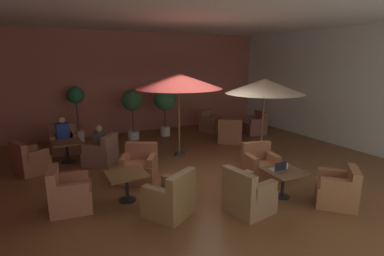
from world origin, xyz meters
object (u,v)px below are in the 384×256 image
(armchair_front_right_east, at_px, (210,124))
(patron_by_window, at_px, (63,130))
(cafe_table_front_left, at_px, (284,175))
(potted_tree_left_corner, at_px, (165,102))
(armchair_front_left_east, at_px, (248,196))
(patron_blue_shirt, at_px, (99,139))
(cafe_table_rear_right, at_px, (67,146))
(patio_umbrella_center_beige, at_px, (179,81))
(armchair_front_left_north, at_px, (260,166))
(armchair_front_right_south, at_px, (230,134))
(armchair_front_right_north, at_px, (255,126))
(potted_tree_mid_right, at_px, (76,104))
(open_laptop, at_px, (279,168))
(patio_umbrella_tall_red, at_px, (265,87))
(armchair_mid_center_east, at_px, (170,199))
(armchair_front_left_south, at_px, (338,190))
(armchair_mid_center_north, at_px, (69,194))
(armchair_rear_right_east, at_px, (102,153))
(armchair_rear_right_south, at_px, (64,143))
(cafe_table_front_right, at_px, (232,125))
(potted_tree_mid_left, at_px, (132,104))
(cafe_table_mid_center, at_px, (126,178))
(armchair_mid_center_south, at_px, (140,167))
(armchair_rear_right_north, at_px, (30,161))
(iced_drink_cup, at_px, (286,166))

(armchair_front_right_east, bearing_deg, patron_by_window, -176.23)
(cafe_table_front_left, bearing_deg, potted_tree_left_corner, 92.21)
(armchair_front_left_east, distance_m, patron_blue_shirt, 4.56)
(cafe_table_rear_right, bearing_deg, patio_umbrella_center_beige, -15.53)
(armchair_front_left_north, distance_m, armchair_front_right_south, 3.29)
(armchair_front_right_north, bearing_deg, armchair_front_left_north, -127.27)
(potted_tree_left_corner, relative_size, patron_blue_shirt, 2.55)
(cafe_table_rear_right, bearing_deg, potted_tree_mid_right, 75.36)
(armchair_front_right_east, bearing_deg, open_laptop, -106.81)
(patio_umbrella_tall_red, height_order, potted_tree_left_corner, patio_umbrella_tall_red)
(cafe_table_front_left, height_order, patio_umbrella_tall_red, patio_umbrella_tall_red)
(patio_umbrella_center_beige, bearing_deg, armchair_mid_center_east, -117.31)
(armchair_front_left_east, xyz_separation_m, open_laptop, (0.95, 0.22, 0.32))
(armchair_front_right_east, relative_size, armchair_mid_center_east, 0.91)
(armchair_front_left_south, height_order, cafe_table_rear_right, armchair_front_left_south)
(cafe_table_front_left, height_order, open_laptop, open_laptop)
(armchair_front_left_north, relative_size, armchair_mid_center_north, 1.01)
(armchair_front_left_east, bearing_deg, patio_umbrella_tall_red, 46.06)
(armchair_front_right_east, xyz_separation_m, patio_umbrella_center_beige, (-2.41, -2.23, 1.94))
(armchair_mid_center_east, height_order, patron_blue_shirt, patron_blue_shirt)
(armchair_rear_right_east, distance_m, armchair_rear_right_south, 1.86)
(armchair_front_right_south, xyz_separation_m, patron_blue_shirt, (-4.51, -0.20, 0.40))
(armchair_rear_right_east, bearing_deg, cafe_table_front_right, 11.55)
(armchair_rear_right_east, bearing_deg, armchair_front_left_north, -40.91)
(patron_by_window, bearing_deg, armchair_front_right_east, 3.77)
(open_laptop, bearing_deg, patio_umbrella_center_beige, 100.57)
(patron_by_window, bearing_deg, armchair_front_left_east, -63.31)
(armchair_front_left_east, xyz_separation_m, potted_tree_mid_left, (-0.44, 6.23, 0.97))
(armchair_front_left_north, bearing_deg, armchair_front_left_south, -74.65)
(armchair_front_left_east, bearing_deg, armchair_front_right_east, 65.78)
(armchair_front_right_north, height_order, patio_umbrella_center_beige, patio_umbrella_center_beige)
(armchair_front_left_north, relative_size, armchair_front_right_north, 0.99)
(armchair_front_left_east, height_order, patio_umbrella_center_beige, patio_umbrella_center_beige)
(cafe_table_mid_center, height_order, patio_umbrella_center_beige, patio_umbrella_center_beige)
(armchair_front_right_east, bearing_deg, armchair_mid_center_south, -139.04)
(cafe_table_mid_center, relative_size, armchair_rear_right_east, 0.73)
(armchair_rear_right_north, xyz_separation_m, patron_by_window, (0.93, 1.42, 0.44))
(armchair_rear_right_north, xyz_separation_m, iced_drink_cup, (4.95, -3.97, 0.34))
(armchair_mid_center_north, height_order, patron_by_window, patron_by_window)
(armchair_front_right_north, xyz_separation_m, armchair_rear_right_south, (-6.95, 0.78, -0.00))
(armchair_mid_center_north, height_order, armchair_mid_center_south, armchair_mid_center_south)
(patron_blue_shirt, bearing_deg, armchair_rear_right_north, 174.96)
(armchair_front_right_east, xyz_separation_m, open_laptop, (-1.75, -5.79, 0.33))
(armchair_mid_center_south, bearing_deg, patio_umbrella_center_beige, 38.28)
(armchair_front_left_north, bearing_deg, armchair_front_right_south, 68.57)
(armchair_front_right_east, xyz_separation_m, armchair_mid_center_east, (-4.08, -5.46, 0.00))
(armchair_front_right_south, height_order, armchair_mid_center_south, armchair_front_right_south)
(iced_drink_cup, bearing_deg, patio_umbrella_center_beige, 104.22)
(cafe_table_mid_center, xyz_separation_m, patio_umbrella_center_beige, (2.24, 2.27, 1.77))
(armchair_rear_right_east, relative_size, patron_by_window, 1.57)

